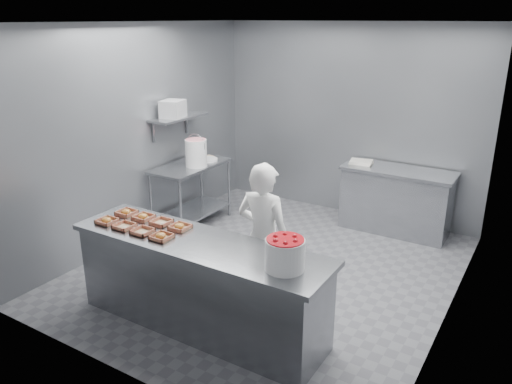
% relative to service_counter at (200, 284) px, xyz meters
% --- Properties ---
extents(floor, '(4.50, 4.50, 0.00)m').
position_rel_service_counter_xyz_m(floor, '(0.00, 1.35, -0.45)').
color(floor, '#4C4C51').
rests_on(floor, ground).
extents(ceiling, '(4.50, 4.50, 0.00)m').
position_rel_service_counter_xyz_m(ceiling, '(0.00, 1.35, 2.35)').
color(ceiling, white).
rests_on(ceiling, wall_back).
extents(wall_back, '(4.00, 0.04, 2.80)m').
position_rel_service_counter_xyz_m(wall_back, '(0.00, 3.60, 0.95)').
color(wall_back, slate).
rests_on(wall_back, ground).
extents(wall_left, '(0.04, 4.50, 2.80)m').
position_rel_service_counter_xyz_m(wall_left, '(-2.00, 1.35, 0.95)').
color(wall_left, slate).
rests_on(wall_left, ground).
extents(wall_right, '(0.04, 4.50, 2.80)m').
position_rel_service_counter_xyz_m(wall_right, '(2.00, 1.35, 0.95)').
color(wall_right, slate).
rests_on(wall_right, ground).
extents(service_counter, '(2.60, 0.70, 0.90)m').
position_rel_service_counter_xyz_m(service_counter, '(0.00, 0.00, 0.00)').
color(service_counter, slate).
rests_on(service_counter, ground).
extents(prep_table, '(0.60, 1.20, 0.90)m').
position_rel_service_counter_xyz_m(prep_table, '(-1.65, 1.95, 0.14)').
color(prep_table, slate).
rests_on(prep_table, ground).
extents(back_counter, '(1.50, 0.60, 0.90)m').
position_rel_service_counter_xyz_m(back_counter, '(0.90, 3.25, -0.00)').
color(back_counter, slate).
rests_on(back_counter, ground).
extents(wall_shelf, '(0.35, 0.90, 0.03)m').
position_rel_service_counter_xyz_m(wall_shelf, '(-1.82, 1.95, 1.10)').
color(wall_shelf, slate).
rests_on(wall_shelf, wall_left).
extents(tray_0, '(0.19, 0.18, 0.06)m').
position_rel_service_counter_xyz_m(tray_0, '(-1.04, -0.13, 0.47)').
color(tray_0, tan).
rests_on(tray_0, service_counter).
extents(tray_1, '(0.19, 0.18, 0.04)m').
position_rel_service_counter_xyz_m(tray_1, '(-0.80, -0.13, 0.47)').
color(tray_1, tan).
rests_on(tray_1, service_counter).
extents(tray_2, '(0.19, 0.18, 0.04)m').
position_rel_service_counter_xyz_m(tray_2, '(-0.56, -0.13, 0.47)').
color(tray_2, tan).
rests_on(tray_2, service_counter).
extents(tray_3, '(0.19, 0.18, 0.06)m').
position_rel_service_counter_xyz_m(tray_3, '(-0.32, -0.13, 0.47)').
color(tray_3, tan).
rests_on(tray_3, service_counter).
extents(tray_4, '(0.19, 0.18, 0.06)m').
position_rel_service_counter_xyz_m(tray_4, '(-1.04, 0.13, 0.47)').
color(tray_4, tan).
rests_on(tray_4, service_counter).
extents(tray_5, '(0.19, 0.18, 0.06)m').
position_rel_service_counter_xyz_m(tray_5, '(-0.80, 0.13, 0.47)').
color(tray_5, tan).
rests_on(tray_5, service_counter).
extents(tray_6, '(0.19, 0.18, 0.04)m').
position_rel_service_counter_xyz_m(tray_6, '(-0.56, 0.13, 0.47)').
color(tray_6, tan).
rests_on(tray_6, service_counter).
extents(tray_7, '(0.19, 0.18, 0.06)m').
position_rel_service_counter_xyz_m(tray_7, '(-0.32, 0.13, 0.47)').
color(tray_7, tan).
rests_on(tray_7, service_counter).
extents(worker, '(0.58, 0.38, 1.56)m').
position_rel_service_counter_xyz_m(worker, '(0.34, 0.60, 0.33)').
color(worker, white).
rests_on(worker, ground).
extents(strawberry_tub, '(0.33, 0.33, 0.27)m').
position_rel_service_counter_xyz_m(strawberry_tub, '(0.93, -0.05, 0.59)').
color(strawberry_tub, silver).
rests_on(strawberry_tub, service_counter).
extents(glaze_bucket, '(0.31, 0.30, 0.46)m').
position_rel_service_counter_xyz_m(glaze_bucket, '(-1.53, 1.94, 0.64)').
color(glaze_bucket, silver).
rests_on(glaze_bucket, prep_table).
extents(bucket_lid, '(0.39, 0.39, 0.02)m').
position_rel_service_counter_xyz_m(bucket_lid, '(-1.59, 2.24, 0.46)').
color(bucket_lid, silver).
rests_on(bucket_lid, prep_table).
extents(rag, '(0.16, 0.15, 0.02)m').
position_rel_service_counter_xyz_m(rag, '(-1.66, 2.39, 0.46)').
color(rag, '#CCB28C').
rests_on(rag, prep_table).
extents(appliance, '(0.34, 0.37, 0.23)m').
position_rel_service_counter_xyz_m(appliance, '(-1.82, 1.84, 1.23)').
color(appliance, gray).
rests_on(appliance, wall_shelf).
extents(paper_stack, '(0.32, 0.25, 0.05)m').
position_rel_service_counter_xyz_m(paper_stack, '(0.37, 3.25, 0.47)').
color(paper_stack, silver).
rests_on(paper_stack, back_counter).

